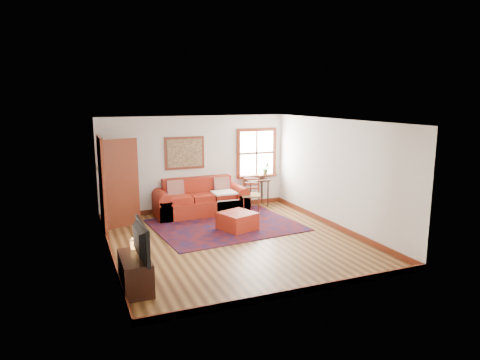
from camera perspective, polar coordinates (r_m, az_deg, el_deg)
name	(u,v)px	position (r m, az deg, el deg)	size (l,w,h in m)	color
ground	(234,240)	(9.09, -0.83, -8.07)	(5.50, 5.50, 0.00)	#482A13
room_envelope	(233,163)	(8.71, -0.90, 2.29)	(5.04, 5.54, 2.52)	silver
window	(258,158)	(11.90, 2.39, 2.96)	(1.18, 0.20, 1.38)	white
doorway	(113,183)	(10.01, -16.52, -0.41)	(0.89, 1.08, 2.14)	black
framed_artwork	(185,153)	(11.18, -7.39, 3.59)	(1.05, 0.07, 0.85)	maroon
persian_rug	(226,225)	(10.11, -1.93, -6.03)	(3.23, 2.58, 0.02)	#550F0C
red_leather_sofa	(201,202)	(11.08, -5.26, -2.98)	(2.34, 0.97, 0.92)	#9E2514
red_ottoman	(237,221)	(9.74, -0.34, -5.51)	(0.71, 0.71, 0.40)	#9E2514
side_table	(257,184)	(11.81, 2.22, -0.49)	(0.62, 0.47, 0.75)	black
ladder_back_chair	(251,193)	(11.10, 1.52, -1.75)	(0.59, 0.58, 0.97)	tan
media_cabinet	(135,273)	(7.03, -13.79, -11.91)	(0.43, 0.96, 0.53)	black
television	(136,241)	(6.75, -13.70, -7.91)	(0.99, 0.13, 0.57)	black
candle_hurricane	(134,244)	(7.25, -13.95, -8.26)	(0.12, 0.12, 0.18)	silver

